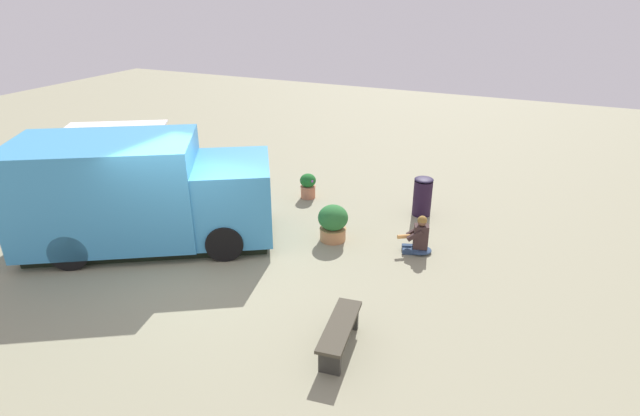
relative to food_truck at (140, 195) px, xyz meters
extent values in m
plane|color=gray|center=(0.39, 1.63, -1.15)|extent=(40.00, 40.00, 0.00)
cube|color=#3C91C7|center=(0.33, -0.55, 0.17)|extent=(3.85, 4.36, 2.19)
cube|color=#3C91C7|center=(-1.04, 1.74, -0.12)|extent=(2.67, 2.48, 1.63)
cube|color=black|center=(-1.44, 2.41, 0.17)|extent=(1.56, 0.95, 0.62)
cube|color=black|center=(-0.64, -1.13, 0.30)|extent=(1.08, 1.77, 0.77)
cube|color=silver|center=(-0.89, -1.28, 1.22)|extent=(1.67, 2.23, 0.03)
cube|color=black|center=(-0.08, 0.14, -1.04)|extent=(4.15, 5.27, 0.22)
cylinder|color=black|center=(-0.06, 2.08, -0.75)|extent=(0.60, 0.79, 0.79)
cylinder|color=black|center=(-1.80, 1.03, -0.75)|extent=(0.60, 0.79, 0.79)
cylinder|color=black|center=(1.55, -0.60, -0.75)|extent=(0.60, 0.79, 0.79)
cylinder|color=black|center=(-0.19, -1.64, -0.75)|extent=(0.60, 0.79, 0.79)
ellipsoid|color=navy|center=(-2.06, 5.78, -1.09)|extent=(0.58, 0.63, 0.11)
cube|color=navy|center=(-2.09, 5.56, -1.09)|extent=(0.22, 0.38, 0.11)
cube|color=navy|center=(-1.90, 5.62, -1.09)|extent=(0.22, 0.38, 0.11)
cube|color=#3A2827|center=(-2.06, 5.78, -0.77)|extent=(0.30, 0.36, 0.54)
sphere|color=brown|center=(-2.06, 5.78, -0.40)|extent=(0.20, 0.20, 0.20)
sphere|color=olive|center=(-2.06, 5.78, -0.38)|extent=(0.21, 0.21, 0.21)
cube|color=#3A2827|center=(-2.10, 5.62, -0.70)|extent=(0.19, 0.35, 0.28)
cube|color=#3A2827|center=(-1.92, 5.67, -0.70)|extent=(0.19, 0.35, 0.28)
cylinder|color=#DD9C52|center=(-1.96, 5.48, -0.78)|extent=(0.28, 0.38, 0.09)
cube|color=#63A746|center=(-1.96, 5.48, -0.76)|extent=(0.22, 0.30, 0.02)
cylinder|color=#B87D4F|center=(-1.82, 3.81, -1.00)|extent=(0.59, 0.59, 0.30)
torus|color=#B6814C|center=(-1.82, 3.81, -0.86)|extent=(0.61, 0.61, 0.04)
ellipsoid|color=#296B30|center=(-1.82, 3.81, -0.59)|extent=(0.68, 0.68, 0.58)
sphere|color=#F9CF4B|center=(-1.85, 3.57, -0.45)|extent=(0.08, 0.08, 0.08)
sphere|color=#F4CE4D|center=(-1.98, 3.58, -0.52)|extent=(0.07, 0.07, 0.07)
sphere|color=#F9DE5A|center=(-1.81, 4.07, -0.47)|extent=(0.07, 0.07, 0.07)
sphere|color=#F7E255|center=(-1.67, 3.95, -0.41)|extent=(0.07, 0.07, 0.07)
cylinder|color=#C27252|center=(-3.83, 2.24, -0.98)|extent=(0.39, 0.39, 0.34)
torus|color=#C67454|center=(-3.83, 2.24, -0.83)|extent=(0.42, 0.42, 0.04)
ellipsoid|color=#1D6425|center=(-3.83, 2.24, -0.65)|extent=(0.44, 0.44, 0.37)
sphere|color=purple|center=(-3.74, 2.39, -0.61)|extent=(0.09, 0.09, 0.09)
sphere|color=purple|center=(-3.68, 2.19, -0.56)|extent=(0.06, 0.06, 0.06)
sphere|color=purple|center=(-3.67, 2.14, -0.62)|extent=(0.07, 0.07, 0.07)
sphere|color=#B34DB6|center=(-3.96, 2.36, -0.62)|extent=(0.06, 0.06, 0.06)
cube|color=#413C2F|center=(1.60, 5.36, -0.70)|extent=(1.46, 0.57, 0.06)
cube|color=#2E2E29|center=(2.17, 5.43, -0.94)|extent=(0.12, 0.35, 0.42)
cube|color=#2E2E29|center=(1.04, 5.29, -0.94)|extent=(0.12, 0.35, 0.42)
cylinder|color=#24152C|center=(-4.01, 5.34, -0.69)|extent=(0.46, 0.46, 0.91)
ellipsoid|color=#221B35|center=(-4.01, 5.34, -0.20)|extent=(0.47, 0.47, 0.10)
camera|label=1|loc=(7.58, 7.69, 4.24)|focal=28.03mm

